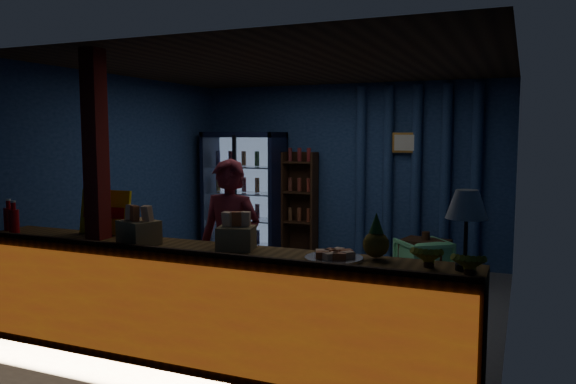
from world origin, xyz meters
name	(u,v)px	position (x,y,z in m)	size (l,w,h in m)	color
ground	(291,299)	(0.00, 0.00, 0.00)	(4.60, 4.60, 0.00)	#515154
room_walls	(291,161)	(0.00, 0.00, 1.57)	(4.60, 4.60, 4.60)	navy
counter	(201,305)	(0.00, -1.91, 0.48)	(4.40, 0.57, 0.99)	brown
support_post	(97,199)	(-1.05, -1.90, 1.30)	(0.16, 0.16, 2.60)	maroon
beverage_cooler	(246,195)	(-1.55, 1.92, 0.93)	(1.20, 0.62, 1.90)	black
bottle_shelf	(301,206)	(-0.70, 2.06, 0.79)	(0.50, 0.28, 1.60)	#351E11
curtain_folds	(416,175)	(1.00, 2.14, 1.30)	(1.74, 0.14, 2.50)	navy
framed_picture	(405,143)	(0.85, 2.10, 1.75)	(0.36, 0.04, 0.28)	gold
shopkeeper	(230,248)	(-0.07, -1.29, 0.82)	(0.60, 0.39, 1.64)	maroon
green_chair	(423,260)	(1.25, 1.38, 0.27)	(0.58, 0.60, 0.54)	#61C27D
side_table	(425,259)	(1.26, 1.47, 0.26)	(0.64, 0.52, 0.62)	#351E11
yellow_sign	(105,212)	(-1.14, -1.71, 1.15)	(0.52, 0.14, 0.41)	yellow
soda_bottles	(11,219)	(-2.05, -1.95, 1.07)	(0.25, 0.17, 0.30)	#AC0B0E
snack_box_left	(139,230)	(-0.56, -1.97, 1.07)	(0.38, 0.35, 0.33)	#988049
snack_box_centre	(236,236)	(0.29, -1.84, 1.06)	(0.33, 0.30, 0.30)	#988049
pastry_tray	(334,257)	(1.14, -1.90, 0.97)	(0.43, 0.43, 0.07)	silver
banana_bunches	(448,259)	(1.95, -1.95, 1.04)	(0.53, 0.31, 0.18)	gold
table_lamp	(467,208)	(2.05, -1.85, 1.38)	(0.28, 0.28, 0.55)	black
pineapple	(376,240)	(1.41, -1.74, 1.09)	(0.19, 0.19, 0.33)	#876318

